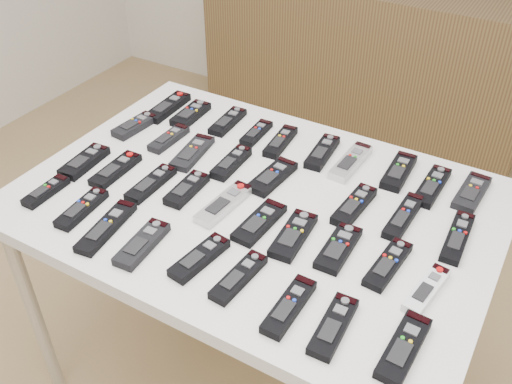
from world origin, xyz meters
The scene contains 39 objects.
table centered at (0.13, 0.14, 0.72)m, with size 1.25×0.88×0.78m.
sideboard centered at (-0.19, 1.78, 0.43)m, with size 1.70×0.38×0.85m, color #452F1B.
remote_0 centered at (-0.36, 0.40, 0.79)m, with size 0.06×0.19×0.02m, color black.
remote_1 centered at (-0.27, 0.40, 0.79)m, with size 0.06×0.16×0.02m, color black.
remote_2 centered at (-0.14, 0.43, 0.79)m, with size 0.05×0.17×0.02m, color black.
remote_3 centered at (-0.03, 0.42, 0.79)m, with size 0.04×0.14×0.02m, color black.
remote_4 centered at (0.06, 0.41, 0.79)m, with size 0.05×0.17×0.02m, color black.
remote_5 centered at (0.20, 0.42, 0.79)m, with size 0.05×0.17×0.02m, color black.
remote_6 centered at (0.29, 0.41, 0.79)m, with size 0.05×0.19×0.02m, color #B7B7BC.
remote_7 centered at (0.43, 0.43, 0.79)m, with size 0.06×0.18×0.02m, color black.
remote_8 centered at (0.53, 0.42, 0.79)m, with size 0.05×0.19×0.02m, color black.
remote_9 centered at (0.63, 0.44, 0.79)m, with size 0.06×0.17×0.02m, color black.
remote_10 centered at (-0.38, 0.25, 0.79)m, with size 0.05×0.15×0.02m, color black.
remote_11 centered at (-0.24, 0.25, 0.79)m, with size 0.05×0.15×0.02m, color black.
remote_12 centered at (-0.13, 0.22, 0.79)m, with size 0.06×0.18×0.02m, color black.
remote_13 centered at (0.00, 0.23, 0.79)m, with size 0.05×0.16×0.02m, color black.
remote_14 centered at (0.13, 0.23, 0.79)m, with size 0.06×0.17×0.02m, color black.
remote_15 centered at (0.38, 0.23, 0.79)m, with size 0.05×0.18×0.02m, color black.
remote_16 centered at (0.50, 0.25, 0.79)m, with size 0.05×0.19×0.02m, color black.
remote_17 centered at (0.64, 0.24, 0.79)m, with size 0.05×0.19×0.02m, color black.
remote_18 centered at (-0.37, 0.02, 0.79)m, with size 0.06×0.16×0.02m, color black.
remote_19 centered at (-0.27, 0.04, 0.79)m, with size 0.05×0.17×0.02m, color black.
remote_20 centered at (-0.14, 0.04, 0.79)m, with size 0.05×0.17×0.02m, color black.
remote_21 centered at (-0.04, 0.06, 0.79)m, with size 0.05×0.15×0.02m, color black.
remote_22 centered at (0.08, 0.06, 0.79)m, with size 0.05×0.19×0.02m, color #B7B7BC.
remote_23 centered at (0.20, 0.05, 0.79)m, with size 0.06×0.17×0.02m, color black.
remote_24 centered at (0.29, 0.04, 0.79)m, with size 0.06×0.18×0.02m, color black.
remote_25 centered at (0.41, 0.06, 0.79)m, with size 0.06×0.17×0.02m, color black.
remote_26 centered at (0.53, 0.07, 0.79)m, with size 0.05×0.18×0.02m, color black.
remote_27 centered at (0.63, 0.03, 0.79)m, with size 0.04×0.16×0.02m, color silver.
remote_28 centered at (-0.36, -0.13, 0.79)m, with size 0.04×0.14×0.02m, color black.
remote_29 centered at (-0.23, -0.14, 0.79)m, with size 0.05×0.17×0.02m, color black.
remote_30 centered at (-0.12, -0.16, 0.79)m, with size 0.05×0.20×0.02m, color black.
remote_31 centered at (0.00, -0.17, 0.79)m, with size 0.06×0.17×0.02m, color black.
remote_32 centered at (0.14, -0.14, 0.79)m, with size 0.05×0.17×0.02m, color black.
remote_33 centered at (0.25, -0.14, 0.79)m, with size 0.05×0.17×0.02m, color black.
remote_34 centered at (0.39, -0.16, 0.79)m, with size 0.05×0.17×0.02m, color black.
remote_35 centered at (0.49, -0.16, 0.79)m, with size 0.05×0.17×0.02m, color black.
remote_36 centered at (0.64, -0.14, 0.79)m, with size 0.05×0.18×0.02m, color black.
Camera 1 is at (0.74, -0.90, 1.72)m, focal length 40.00 mm.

